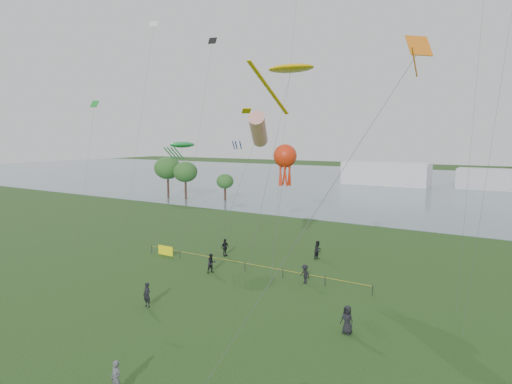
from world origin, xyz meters
The scene contains 19 objects.
ground_plane centered at (0.00, 0.00, 0.00)m, with size 400.00×400.00×0.00m, color #173310.
lake centered at (0.00, 100.00, 0.02)m, with size 400.00×120.00×0.08m, color slate.
pavilion_left centered at (-12.00, 95.00, 3.00)m, with size 22.00×8.00×6.00m, color silver.
pavilion_right centered at (14.00, 98.00, 2.50)m, with size 18.00×7.00×5.00m, color silver.
trees centered at (-40.65, 46.84, 5.69)m, with size 16.81×7.43×8.56m.
fence centered at (-9.38, 13.32, 0.55)m, with size 24.07×0.07×1.05m.
kite_flyer centered at (2.08, -6.23, 0.86)m, with size 0.63×0.41×1.72m, color #55585C.
spectator_a centered at (-5.56, 11.24, 0.90)m, with size 0.87×0.68×1.80m, color black.
spectator_b centered at (2.99, 13.08, 0.82)m, with size 1.06×0.61×1.64m, color black.
spectator_c centered at (-7.82, 16.47, 0.92)m, with size 1.08×0.45×1.84m, color black.
spectator_d centered at (9.30, 5.89, 0.91)m, with size 0.89×0.58×1.83m, color black.
spectator_f centered at (-4.68, 2.36, 0.91)m, with size 0.66×0.43×1.82m, color black.
spectator_g centered at (0.95, 20.58, 0.94)m, with size 0.92×0.72×1.89m, color black.
kite_stingray centered at (-1.64, 19.00, 18.98)m, with size 4.77×9.97×19.45m.
kite_windsock centered at (-5.09, 18.71, 13.19)m, with size 5.56×5.25×15.04m.
kite_creature centered at (-17.51, 21.11, 11.49)m, with size 4.19×10.73×11.91m.
kite_octopus centered at (-1.31, 17.47, 10.55)m, with size 3.24×7.68×11.75m.
kite_delta centered at (12.49, 5.14, 16.19)m, with size 7.88×11.72×17.85m.
small_kites centered at (-4.35, 18.55, 23.90)m, with size 41.16×12.59×16.46m.
Camera 1 is at (17.89, -19.08, 12.28)m, focal length 30.00 mm.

